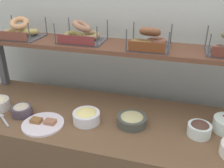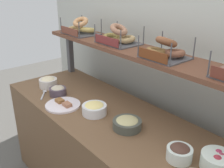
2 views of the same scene
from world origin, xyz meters
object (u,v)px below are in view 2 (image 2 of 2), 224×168
at_px(bowl_potato_salad, 48,82).
at_px(serving_plate_white, 63,105).
at_px(bowl_chocolate_spread, 179,152).
at_px(bowl_hummus, 127,123).
at_px(bagel_basket_everything, 118,37).
at_px(bowl_egg_salad, 94,108).
at_px(bagel_basket_sesame, 80,28).
at_px(bagel_basket_cinnamon_raisin, 165,51).
at_px(bowl_beet_salad, 218,161).
at_px(bowl_tuna_salad, 58,91).
at_px(serving_spoon_near_plate, 44,93).

relative_size(bowl_potato_salad, serving_plate_white, 0.60).
relative_size(bowl_chocolate_spread, bowl_hummus, 0.74).
bearing_deg(bagel_basket_everything, bowl_potato_salad, -142.99).
height_order(bowl_egg_salad, bagel_basket_sesame, bagel_basket_sesame).
relative_size(bowl_hummus, serving_plate_white, 0.71).
height_order(bowl_hummus, serving_plate_white, bowl_hummus).
bearing_deg(bagel_basket_cinnamon_raisin, bowl_beet_salad, -18.65).
distance_m(bowl_egg_salad, bowl_potato_salad, 0.66).
height_order(bowl_tuna_salad, bagel_basket_sesame, bagel_basket_sesame).
bearing_deg(bagel_basket_sesame, bowl_egg_salad, -27.08).
relative_size(bowl_tuna_salad, bagel_basket_sesame, 0.45).
distance_m(bowl_chocolate_spread, bowl_hummus, 0.41).
bearing_deg(bowl_hummus, bowl_tuna_salad, -172.80).
relative_size(bowl_tuna_salad, bowl_potato_salad, 0.88).
xyz_separation_m(bowl_tuna_salad, bagel_basket_sesame, (-0.19, 0.37, 0.44)).
height_order(serving_spoon_near_plate, bagel_basket_everything, bagel_basket_everything).
distance_m(bowl_beet_salad, serving_plate_white, 1.15).
height_order(bowl_potato_salad, bagel_basket_sesame, bagel_basket_sesame).
relative_size(bowl_chocolate_spread, serving_spoon_near_plate, 0.90).
xyz_separation_m(bowl_egg_salad, serving_spoon_near_plate, (-0.54, -0.13, -0.04)).
height_order(bowl_chocolate_spread, bowl_beet_salad, bowl_beet_salad).
bearing_deg(bagel_basket_cinnamon_raisin, bagel_basket_sesame, 179.99).
relative_size(bowl_tuna_salad, serving_plate_white, 0.53).
height_order(bowl_tuna_salad, bowl_potato_salad, bowl_potato_salad).
height_order(bowl_hummus, bagel_basket_everything, bagel_basket_everything).
bearing_deg(bowl_hummus, bagel_basket_sesame, 163.42).
relative_size(bowl_hummus, serving_spoon_near_plate, 1.22).
bearing_deg(bowl_tuna_salad, bowl_chocolate_spread, 4.82).
xyz_separation_m(bowl_hummus, bagel_basket_cinnamon_raisin, (0.04, 0.28, 0.44)).
distance_m(bowl_hummus, bagel_basket_cinnamon_raisin, 0.52).
bearing_deg(bowl_potato_salad, bowl_chocolate_spread, 3.36).
distance_m(bowl_egg_salad, serving_spoon_near_plate, 0.56).
bearing_deg(bagel_basket_sesame, bagel_basket_everything, 3.24).
height_order(bowl_potato_salad, bowl_beet_salad, bowl_potato_salad).
bearing_deg(bagel_basket_sesame, serving_plate_white, -48.71).
xyz_separation_m(bowl_potato_salad, bagel_basket_everything, (0.50, 0.38, 0.43)).
bearing_deg(bagel_basket_sesame, serving_spoon_near_plate, -78.38).
height_order(bowl_chocolate_spread, bowl_hummus, bowl_chocolate_spread).
relative_size(bowl_hummus, bagel_basket_sesame, 0.60).
height_order(bowl_beet_salad, serving_spoon_near_plate, bowl_beet_salad).
bearing_deg(bowl_egg_salad, bowl_tuna_salad, -174.51).
distance_m(bowl_hummus, serving_plate_white, 0.57).
distance_m(bowl_beet_salad, bagel_basket_cinnamon_raisin, 0.71).
distance_m(serving_spoon_near_plate, bagel_basket_everything, 0.78).
height_order(bowl_egg_salad, serving_spoon_near_plate, bowl_egg_salad).
relative_size(bowl_tuna_salad, bagel_basket_cinnamon_raisin, 0.51).
bearing_deg(bowl_egg_salad, serving_plate_white, -156.13).
bearing_deg(bowl_egg_salad, bagel_basket_everything, 113.35).
bearing_deg(bowl_tuna_salad, bagel_basket_cinnamon_raisin, 25.29).
bearing_deg(bowl_potato_salad, bowl_beet_salad, 6.46).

